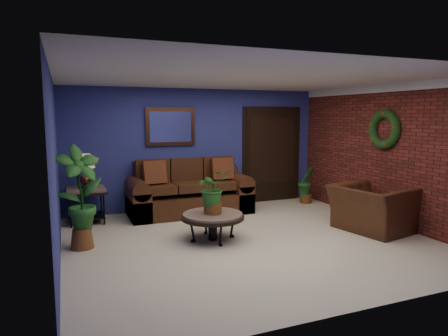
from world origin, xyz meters
name	(u,v)px	position (x,y,z in m)	size (l,w,h in m)	color
floor	(248,240)	(0.00, 0.00, 0.00)	(5.50, 5.50, 0.00)	beige
wall_back	(198,149)	(0.00, 2.50, 1.25)	(5.50, 0.04, 2.50)	navy
wall_left	(55,170)	(-2.75, 0.00, 1.25)	(0.04, 5.00, 2.50)	navy
wall_right_brick	(388,155)	(2.75, 0.00, 1.25)	(0.04, 5.00, 2.50)	maroon
ceiling	(250,78)	(0.00, 0.00, 2.50)	(5.50, 5.00, 0.02)	silver
crown_molding	(390,88)	(2.72, 0.00, 2.43)	(0.03, 5.00, 0.14)	white
wall_mirror	(170,127)	(-0.60, 2.46, 1.72)	(1.02, 0.06, 0.77)	#482919
closet_door	(272,155)	(1.75, 2.47, 1.05)	(1.44, 0.06, 2.18)	black
wreath	(384,129)	(2.69, 0.05, 1.70)	(0.72, 0.72, 0.16)	black
sofa	(188,195)	(-0.35, 2.09, 0.35)	(2.41, 1.04, 1.08)	#441F13
coffee_table	(213,217)	(-0.52, 0.22, 0.37)	(0.99, 0.99, 0.43)	#55514B
end_table	(86,196)	(-2.30, 2.05, 0.49)	(0.70, 0.70, 0.64)	#55514B
table_lamp	(85,167)	(-2.30, 2.05, 1.03)	(0.36, 0.36, 0.60)	#482919
side_chair	(231,183)	(0.60, 2.12, 0.54)	(0.48, 0.48, 0.96)	brown
armchair	(372,208)	(2.15, -0.32, 0.39)	(1.19, 1.04, 0.77)	#441F13
coffee_plant	(213,190)	(-0.52, 0.22, 0.80)	(0.55, 0.49, 0.69)	brown
floor_plant	(306,184)	(2.35, 1.95, 0.43)	(0.40, 0.33, 0.83)	brown
tall_plant	(80,193)	(-2.45, 0.57, 0.83)	(0.79, 0.66, 1.54)	brown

